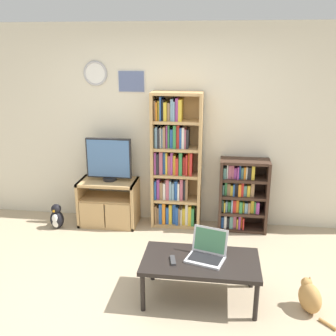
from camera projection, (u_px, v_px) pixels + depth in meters
ground_plane at (140, 304)px, 3.67m from camera, size 18.00×18.00×0.00m
wall_back at (168, 126)px, 5.14m from camera, size 6.99×0.09×2.60m
tv_stand at (109, 202)px, 5.25m from camera, size 0.76×0.45×0.61m
television at (109, 160)px, 5.11m from camera, size 0.59×0.18×0.57m
bookshelf_tall at (175, 164)px, 5.09m from camera, size 0.64×0.30×1.77m
bookshelf_short at (241, 195)px, 5.08m from camera, size 0.62×0.32×0.94m
coffee_table at (200, 264)px, 3.65m from camera, size 1.09×0.59×0.41m
laptop at (207, 251)px, 3.66m from camera, size 0.40×0.37×0.27m
remote_near_laptop at (173, 260)px, 3.61m from camera, size 0.08×0.17×0.02m
cat at (309, 297)px, 3.55m from camera, size 0.32×0.41×0.31m
penguin_figurine at (57, 217)px, 5.17m from camera, size 0.18×0.16×0.34m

